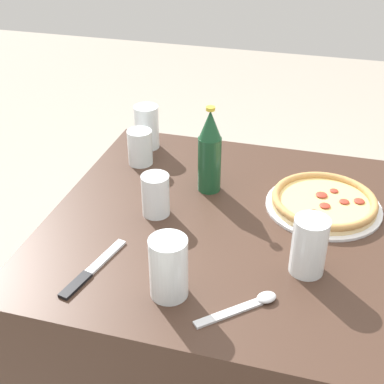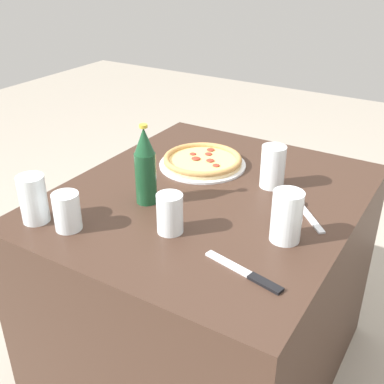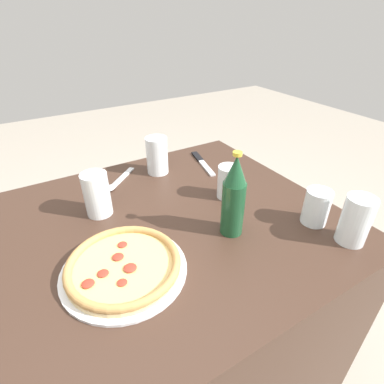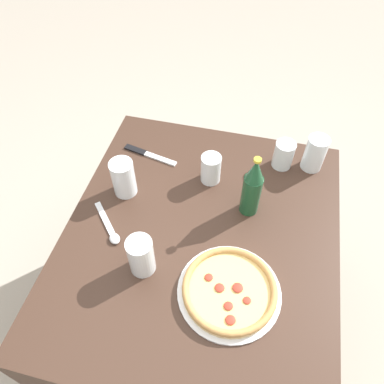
{
  "view_description": "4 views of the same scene",
  "coord_description": "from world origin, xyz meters",
  "px_view_note": "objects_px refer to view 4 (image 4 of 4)",
  "views": [
    {
      "loc": [
        -0.16,
        1.14,
        1.58
      ],
      "look_at": [
        0.16,
        -0.01,
        0.84
      ],
      "focal_mm": 50.0,
      "sensor_mm": 36.0,
      "label": 1
    },
    {
      "loc": [
        1.2,
        0.67,
        1.5
      ],
      "look_at": [
        0.16,
        0.03,
        0.86
      ],
      "focal_mm": 45.0,
      "sensor_mm": 36.0,
      "label": 2
    },
    {
      "loc": [
        -0.31,
        -0.68,
        1.34
      ],
      "look_at": [
        0.12,
        0.03,
        0.83
      ],
      "focal_mm": 28.0,
      "sensor_mm": 36.0,
      "label": 3
    },
    {
      "loc": [
        -0.66,
        -0.13,
        1.85
      ],
      "look_at": [
        0.13,
        0.06,
        0.83
      ],
      "focal_mm": 35.0,
      "sensor_mm": 36.0,
      "label": 4
    }
  ],
  "objects_px": {
    "pizza_salami": "(229,290)",
    "glass_red_wine": "(141,257)",
    "glass_mango_juice": "(124,179)",
    "knife": "(148,154)",
    "glass_cola": "(314,155)",
    "glass_iced_tea": "(211,169)",
    "spoon": "(110,230)",
    "glass_lemonade": "(283,155)",
    "beer_bottle": "(252,187)"
  },
  "relations": [
    {
      "from": "glass_iced_tea",
      "to": "glass_cola",
      "type": "distance_m",
      "value": 0.4
    },
    {
      "from": "glass_cola",
      "to": "spoon",
      "type": "xyz_separation_m",
      "value": [
        -0.46,
        0.65,
        -0.06
      ]
    },
    {
      "from": "glass_cola",
      "to": "knife",
      "type": "distance_m",
      "value": 0.64
    },
    {
      "from": "glass_red_wine",
      "to": "knife",
      "type": "xyz_separation_m",
      "value": [
        0.48,
        0.14,
        -0.06
      ]
    },
    {
      "from": "glass_cola",
      "to": "glass_mango_juice",
      "type": "relative_size",
      "value": 0.98
    },
    {
      "from": "spoon",
      "to": "glass_mango_juice",
      "type": "bearing_deg",
      "value": 2.7
    },
    {
      "from": "glass_cola",
      "to": "spoon",
      "type": "bearing_deg",
      "value": 125.59
    },
    {
      "from": "spoon",
      "to": "glass_red_wine",
      "type": "bearing_deg",
      "value": -124.38
    },
    {
      "from": "pizza_salami",
      "to": "glass_red_wine",
      "type": "distance_m",
      "value": 0.28
    },
    {
      "from": "glass_red_wine",
      "to": "beer_bottle",
      "type": "xyz_separation_m",
      "value": [
        0.3,
        -0.29,
        0.06
      ]
    },
    {
      "from": "pizza_salami",
      "to": "spoon",
      "type": "distance_m",
      "value": 0.45
    },
    {
      "from": "glass_iced_tea",
      "to": "glass_red_wine",
      "type": "distance_m",
      "value": 0.43
    },
    {
      "from": "glass_iced_tea",
      "to": "glass_mango_juice",
      "type": "distance_m",
      "value": 0.32
    },
    {
      "from": "glass_iced_tea",
      "to": "knife",
      "type": "relative_size",
      "value": 0.5
    },
    {
      "from": "glass_iced_tea",
      "to": "glass_cola",
      "type": "relative_size",
      "value": 0.81
    },
    {
      "from": "pizza_salami",
      "to": "knife",
      "type": "bearing_deg",
      "value": 39.94
    },
    {
      "from": "glass_mango_juice",
      "to": "beer_bottle",
      "type": "distance_m",
      "value": 0.45
    },
    {
      "from": "glass_cola",
      "to": "glass_red_wine",
      "type": "relative_size",
      "value": 1.01
    },
    {
      "from": "beer_bottle",
      "to": "knife",
      "type": "distance_m",
      "value": 0.48
    },
    {
      "from": "pizza_salami",
      "to": "glass_lemonade",
      "type": "height_order",
      "value": "glass_lemonade"
    },
    {
      "from": "glass_cola",
      "to": "glass_lemonade",
      "type": "bearing_deg",
      "value": 98.88
    },
    {
      "from": "glass_mango_juice",
      "to": "glass_lemonade",
      "type": "height_order",
      "value": "glass_mango_juice"
    },
    {
      "from": "pizza_salami",
      "to": "glass_red_wine",
      "type": "relative_size",
      "value": 2.21
    },
    {
      "from": "pizza_salami",
      "to": "glass_red_wine",
      "type": "bearing_deg",
      "value": 85.65
    },
    {
      "from": "glass_cola",
      "to": "glass_mango_juice",
      "type": "height_order",
      "value": "glass_mango_juice"
    },
    {
      "from": "glass_mango_juice",
      "to": "knife",
      "type": "xyz_separation_m",
      "value": [
        0.2,
        -0.02,
        -0.06
      ]
    },
    {
      "from": "pizza_salami",
      "to": "beer_bottle",
      "type": "distance_m",
      "value": 0.34
    },
    {
      "from": "glass_iced_tea",
      "to": "glass_mango_juice",
      "type": "relative_size",
      "value": 0.8
    },
    {
      "from": "pizza_salami",
      "to": "beer_bottle",
      "type": "bearing_deg",
      "value": -1.97
    },
    {
      "from": "pizza_salami",
      "to": "glass_mango_juice",
      "type": "height_order",
      "value": "glass_mango_juice"
    },
    {
      "from": "glass_red_wine",
      "to": "glass_mango_juice",
      "type": "height_order",
      "value": "glass_mango_juice"
    },
    {
      "from": "glass_red_wine",
      "to": "glass_mango_juice",
      "type": "distance_m",
      "value": 0.32
    },
    {
      "from": "beer_bottle",
      "to": "spoon",
      "type": "distance_m",
      "value": 0.5
    },
    {
      "from": "glass_red_wine",
      "to": "beer_bottle",
      "type": "relative_size",
      "value": 0.56
    },
    {
      "from": "glass_red_wine",
      "to": "spoon",
      "type": "xyz_separation_m",
      "value": [
        0.1,
        0.15,
        -0.06
      ]
    },
    {
      "from": "pizza_salami",
      "to": "knife",
      "type": "distance_m",
      "value": 0.65
    },
    {
      "from": "glass_cola",
      "to": "glass_mango_juice",
      "type": "bearing_deg",
      "value": 113.5
    },
    {
      "from": "glass_red_wine",
      "to": "spoon",
      "type": "distance_m",
      "value": 0.19
    },
    {
      "from": "glass_red_wine",
      "to": "spoon",
      "type": "bearing_deg",
      "value": 55.62
    },
    {
      "from": "glass_iced_tea",
      "to": "glass_red_wine",
      "type": "bearing_deg",
      "value": 162.36
    },
    {
      "from": "beer_bottle",
      "to": "knife",
      "type": "height_order",
      "value": "beer_bottle"
    },
    {
      "from": "pizza_salami",
      "to": "glass_cola",
      "type": "distance_m",
      "value": 0.63
    },
    {
      "from": "glass_iced_tea",
      "to": "spoon",
      "type": "xyz_separation_m",
      "value": [
        -0.31,
        0.28,
        -0.05
      ]
    },
    {
      "from": "pizza_salami",
      "to": "glass_red_wine",
      "type": "xyz_separation_m",
      "value": [
        0.02,
        0.28,
        0.05
      ]
    },
    {
      "from": "glass_mango_juice",
      "to": "glass_lemonade",
      "type": "relative_size",
      "value": 1.32
    },
    {
      "from": "glass_mango_juice",
      "to": "beer_bottle",
      "type": "height_order",
      "value": "beer_bottle"
    },
    {
      "from": "glass_cola",
      "to": "glass_red_wine",
      "type": "distance_m",
      "value": 0.75
    },
    {
      "from": "pizza_salami",
      "to": "glass_iced_tea",
      "type": "bearing_deg",
      "value": 18.96
    },
    {
      "from": "glass_mango_juice",
      "to": "spoon",
      "type": "height_order",
      "value": "glass_mango_juice"
    },
    {
      "from": "glass_iced_tea",
      "to": "knife",
      "type": "height_order",
      "value": "glass_iced_tea"
    }
  ]
}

